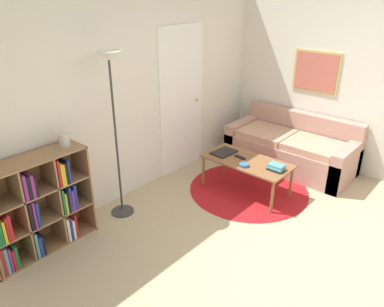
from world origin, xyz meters
name	(u,v)px	position (x,y,z in m)	size (l,w,h in m)	color
ground_plane	(299,262)	(0.00, 0.00, 0.00)	(14.00, 14.00, 0.00)	tan
wall_back	(136,93)	(0.03, 2.33, 1.29)	(7.60, 0.11, 2.60)	silver
wall_right	(310,74)	(2.32, 1.15, 1.30)	(0.08, 5.31, 2.60)	silver
rug	(248,189)	(0.87, 1.16, 0.00)	(1.56, 1.56, 0.01)	#B2191E
bookshelf	(32,209)	(-1.58, 2.12, 0.49)	(1.08, 0.34, 1.01)	#936B47
floor_lamp	(111,88)	(-0.57, 2.01, 1.52)	(0.27, 0.27, 1.90)	#333333
couch	(292,148)	(1.92, 1.10, 0.27)	(0.84, 1.81, 0.76)	tan
coffee_table	(247,163)	(0.81, 1.18, 0.41)	(0.55, 1.13, 0.45)	brown
laptop	(224,152)	(0.80, 1.54, 0.46)	(0.34, 0.25, 0.02)	black
bowl	(244,165)	(0.64, 1.11, 0.47)	(0.12, 0.12, 0.04)	teal
book_stack_on_table	(276,167)	(0.82, 0.76, 0.48)	(0.15, 0.19, 0.07)	black
remote	(240,157)	(0.82, 1.29, 0.46)	(0.06, 0.16, 0.02)	black
vase_on_shelf	(64,140)	(-1.13, 2.12, 1.08)	(0.11, 0.11, 0.14)	#B7B2A8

